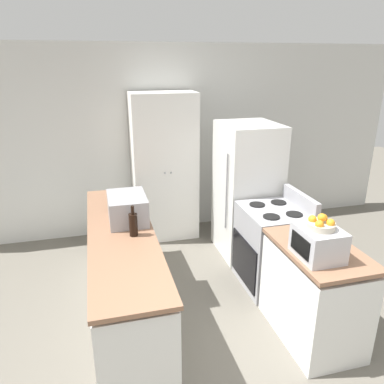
# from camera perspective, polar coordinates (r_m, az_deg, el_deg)

# --- Properties ---
(wall_back) EXTENTS (7.00, 0.06, 2.60)m
(wall_back) POSITION_cam_1_polar(r_m,az_deg,el_deg) (5.32, -4.12, 7.74)
(wall_back) COLOR silver
(wall_back) RESTS_ON ground_plane
(counter_left) EXTENTS (0.60, 2.44, 0.89)m
(counter_left) POSITION_cam_1_polar(r_m,az_deg,el_deg) (3.75, -10.33, -12.32)
(counter_left) COLOR silver
(counter_left) RESTS_ON ground_plane
(counter_right) EXTENTS (0.60, 0.96, 0.89)m
(counter_right) POSITION_cam_1_polar(r_m,az_deg,el_deg) (3.60, 18.03, -14.52)
(counter_right) COLOR silver
(counter_right) RESTS_ON ground_plane
(pantry_cabinet) EXTENTS (0.86, 0.51, 2.00)m
(pantry_cabinet) POSITION_cam_1_polar(r_m,az_deg,el_deg) (5.10, -4.22, 3.73)
(pantry_cabinet) COLOR white
(pantry_cabinet) RESTS_ON ground_plane
(stove) EXTENTS (0.66, 0.72, 1.05)m
(stove) POSITION_cam_1_polar(r_m,az_deg,el_deg) (4.22, 12.12, -8.16)
(stove) COLOR #9E9EA3
(stove) RESTS_ON ground_plane
(refrigerator) EXTENTS (0.69, 0.78, 1.68)m
(refrigerator) POSITION_cam_1_polar(r_m,az_deg,el_deg) (4.73, 8.33, 0.24)
(refrigerator) COLOR white
(refrigerator) RESTS_ON ground_plane
(microwave) EXTENTS (0.37, 0.49, 0.26)m
(microwave) POSITION_cam_1_polar(r_m,az_deg,el_deg) (3.70, -9.81, -2.44)
(microwave) COLOR #939399
(microwave) RESTS_ON counter_left
(wine_bottle) EXTENTS (0.08, 0.08, 0.28)m
(wine_bottle) POSITION_cam_1_polar(r_m,az_deg,el_deg) (3.39, -8.93, -4.85)
(wine_bottle) COLOR black
(wine_bottle) RESTS_ON counter_left
(toaster_oven) EXTENTS (0.32, 0.37, 0.25)m
(toaster_oven) POSITION_cam_1_polar(r_m,az_deg,el_deg) (3.15, 18.65, -7.33)
(toaster_oven) COLOR #B2B2B7
(toaster_oven) RESTS_ON counter_right
(fruit_bowl) EXTENTS (0.22, 0.22, 0.12)m
(fruit_bowl) POSITION_cam_1_polar(r_m,az_deg,el_deg) (3.08, 19.07, -4.58)
(fruit_bowl) COLOR #B2A893
(fruit_bowl) RESTS_ON toaster_oven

